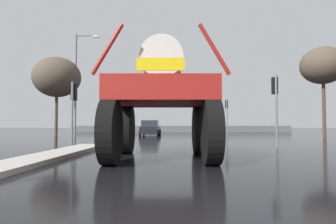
{
  "coord_description": "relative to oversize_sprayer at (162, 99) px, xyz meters",
  "views": [
    {
      "loc": [
        0.06,
        -2.61,
        1.19
      ],
      "look_at": [
        -0.54,
        10.94,
        1.74
      ],
      "focal_mm": 30.71,
      "sensor_mm": 36.0,
      "label": 1
    }
  ],
  "objects": [
    {
      "name": "traffic_signal_near_right",
      "position": [
        5.37,
        4.63,
        0.6
      ],
      "size": [
        0.24,
        0.54,
        3.62
      ],
      "color": "slate",
      "rests_on": "ground"
    },
    {
      "name": "streetlight_far_left",
      "position": [
        -8.67,
        15.44,
        3.11
      ],
      "size": [
        2.17,
        0.24,
        9.31
      ],
      "color": "slate",
      "rests_on": "ground"
    },
    {
      "name": "traffic_signal_near_left",
      "position": [
        -4.89,
        4.64,
        0.39
      ],
      "size": [
        0.24,
        0.54,
        3.34
      ],
      "color": "slate",
      "rests_on": "ground"
    },
    {
      "name": "bare_tree_right",
      "position": [
        12.44,
        14.27,
        3.95
      ],
      "size": [
        3.62,
        3.62,
        7.56
      ],
      "color": "#473828",
      "rests_on": "ground"
    },
    {
      "name": "median_island",
      "position": [
        -3.87,
        -0.64,
        -1.96
      ],
      "size": [
        1.28,
        10.7,
        0.15
      ],
      "primitive_type": "cube",
      "color": "#B2AFA8",
      "rests_on": "ground"
    },
    {
      "name": "bare_tree_left",
      "position": [
        -10.47,
        15.25,
        3.31
      ],
      "size": [
        4.21,
        4.21,
        7.15
      ],
      "color": "#473828",
      "rests_on": "ground"
    },
    {
      "name": "traffic_signal_far_left",
      "position": [
        5.29,
        19.28,
        0.64
      ],
      "size": [
        0.24,
        0.55,
        3.67
      ],
      "color": "slate",
      "rests_on": "ground"
    },
    {
      "name": "roadside_barrier",
      "position": [
        0.58,
        31.29,
        -1.59
      ],
      "size": [
        31.19,
        0.24,
        0.9
      ],
      "primitive_type": "cube",
      "color": "#59595B",
      "rests_on": "ground"
    },
    {
      "name": "oversize_sprayer",
      "position": [
        0.0,
        0.0,
        0.0
      ],
      "size": [
        4.04,
        5.35,
        4.08
      ],
      "rotation": [
        0.0,
        0.0,
        1.61
      ],
      "color": "black",
      "rests_on": "ground"
    },
    {
      "name": "ground_plane",
      "position": [
        0.58,
        10.71,
        -2.04
      ],
      "size": [
        120.0,
        120.0,
        0.0
      ],
      "primitive_type": "plane",
      "color": "black"
    },
    {
      "name": "sedan_ahead",
      "position": [
        -2.38,
        18.61,
        -1.32
      ],
      "size": [
        1.88,
        4.1,
        1.52
      ],
      "rotation": [
        0.0,
        0.0,
        1.57
      ],
      "color": "black",
      "rests_on": "ground"
    }
  ]
}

